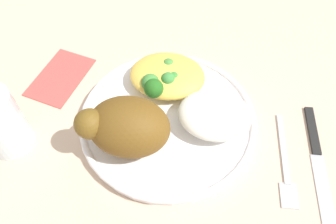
% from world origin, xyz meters
% --- Properties ---
extents(ground_plane, '(2.00, 2.00, 0.00)m').
position_xyz_m(ground_plane, '(0.00, 0.00, 0.00)').
color(ground_plane, beige).
extents(plate, '(0.25, 0.25, 0.02)m').
position_xyz_m(plate, '(0.00, 0.00, 0.01)').
color(plate, white).
rests_on(plate, ground_plane).
extents(roasted_chicken, '(0.12, 0.08, 0.07)m').
position_xyz_m(roasted_chicken, '(0.05, 0.05, 0.06)').
color(roasted_chicken, brown).
rests_on(roasted_chicken, plate).
extents(rice_pile, '(0.10, 0.08, 0.04)m').
position_xyz_m(rice_pile, '(-0.06, -0.00, 0.04)').
color(rice_pile, white).
rests_on(rice_pile, plate).
extents(mac_cheese_with_broccoli, '(0.11, 0.10, 0.04)m').
position_xyz_m(mac_cheese_with_broccoli, '(0.01, -0.06, 0.03)').
color(mac_cheese_with_broccoli, '#E9C14E').
rests_on(mac_cheese_with_broccoli, plate).
extents(fork, '(0.02, 0.14, 0.01)m').
position_xyz_m(fork, '(-0.17, 0.04, 0.00)').
color(fork, '#B2B2B7').
rests_on(fork, ground_plane).
extents(knife, '(0.03, 0.19, 0.01)m').
position_xyz_m(knife, '(-0.21, 0.02, 0.00)').
color(knife, black).
rests_on(knife, ground_plane).
extents(napkin, '(0.09, 0.12, 0.00)m').
position_xyz_m(napkin, '(0.19, -0.06, 0.00)').
color(napkin, '#DB4C47').
rests_on(napkin, ground_plane).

